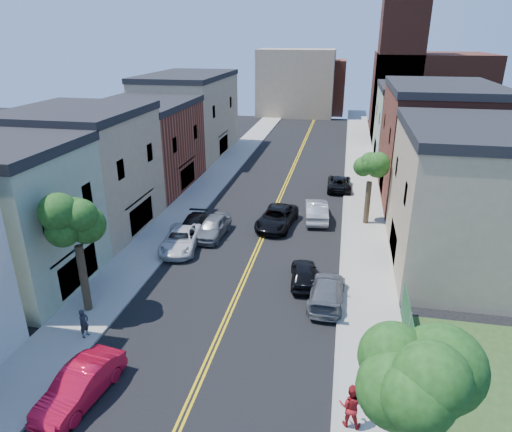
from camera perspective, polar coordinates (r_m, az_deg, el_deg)
The scene contains 29 objects.
sidewalk_left at distance 49.93m, azimuth -5.20°, elevation 4.83°, with size 3.20×100.00×0.15m, color gray.
sidewalk_right at distance 48.09m, azimuth 13.24°, elevation 3.65°, with size 3.20×100.00×0.15m, color gray.
curb_left at distance 49.48m, azimuth -3.25°, elevation 4.72°, with size 0.30×100.00×0.15m, color gray.
curb_right at distance 48.04m, azimuth 11.16°, elevation 3.80°, with size 0.30×100.00×0.15m, color gray.
bldg_left_palegrn at distance 31.17m, azimuth -29.05°, elevation -0.55°, with size 9.00×8.00×8.50m, color gray.
bldg_left_tan_near at distance 37.93m, azimuth -20.76°, elevation 4.90°, with size 9.00×10.00×9.00m, color #998466.
bldg_left_brick at distance 47.40m, azimuth -13.90°, elevation 8.26°, with size 9.00×12.00×8.00m, color brown.
bldg_left_tan_far at distance 59.97m, azimuth -8.40°, elevation 12.18°, with size 9.00×16.00×9.50m, color #998466.
bldg_right_tan at distance 32.53m, azimuth 25.27°, elevation 1.49°, with size 9.00×12.00×9.00m, color #998466.
bldg_right_brick at distance 45.58m, azimuth 21.57°, elevation 8.13°, with size 9.00×14.00×10.00m, color brown.
bldg_right_palegrn at distance 59.28m, azimuth 19.34°, elevation 10.59°, with size 9.00×12.00×8.50m, color gray.
church at distance 73.97m, azimuth 20.05°, elevation 14.91°, with size 16.20×14.20×22.60m.
backdrop_left at distance 88.72m, azimuth 5.01°, elevation 16.26°, with size 14.00×8.00×12.00m, color #998466.
backdrop_center at distance 92.44m, azimuth 7.84°, elevation 15.75°, with size 10.00×8.00×10.00m, color brown.
fence_right at distance 20.80m, azimuth 20.02°, elevation -20.57°, with size 0.04×15.00×1.90m, color #143F1E.
tree_left_mid at distance 25.32m, azimuth -22.07°, elevation 1.56°, with size 5.20×5.20×9.29m.
tree_right_corner at distance 12.45m, azimuth 19.84°, elevation -16.08°, with size 5.80×5.80×10.35m.
tree_right_far at distance 36.93m, azimuth 14.35°, elevation 7.24°, with size 4.40×4.40×8.03m.
red_sedan at distance 22.02m, azimuth -21.18°, elevation -19.17°, with size 1.61×4.61×1.52m, color red.
white_pickup at distance 33.65m, azimuth -9.41°, elevation -2.92°, with size 2.42×5.25×1.46m, color silver.
grey_car_left at distance 35.29m, azimuth -5.43°, elevation -1.37°, with size 1.88×4.66×1.59m, color slate.
black_car_left at distance 35.99m, azimuth -7.94°, elevation -1.25°, with size 1.85×4.54×1.32m, color black.
grey_car_right at distance 27.23m, azimuth 8.87°, elevation -9.28°, with size 2.01×4.95×1.44m, color #56595E.
black_car_right at distance 28.92m, azimuth 6.00°, elevation -7.20°, with size 1.61×4.00×1.36m, color black.
silver_car_right at distance 38.63m, azimuth 7.57°, elevation 0.72°, with size 1.79×5.12×1.69m, color #9EA1A6.
dark_car_right_far at distance 46.70m, azimuth 10.39°, elevation 4.13°, with size 2.30×4.99×1.39m, color black.
black_suv_lane at distance 36.98m, azimuth 2.63°, elevation -0.21°, with size 2.57×5.57×1.55m, color black.
pedestrian_left at distance 25.46m, azimuth -20.75°, elevation -12.47°, with size 0.57×0.37×1.55m, color #212228.
pedestrian_right at distance 19.73m, azimuth 11.77°, elevation -22.23°, with size 0.94×0.73×1.93m, color maroon.
Camera 1 is at (5.71, -5.75, 14.72)m, focal length 31.91 mm.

